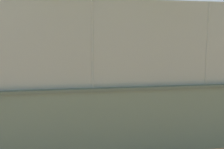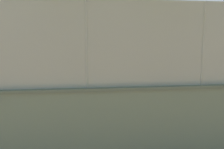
{
  "view_description": "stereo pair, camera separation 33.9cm",
  "coord_description": "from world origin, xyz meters",
  "px_view_note": "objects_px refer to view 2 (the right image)",
  "views": [
    {
      "loc": [
        1.88,
        17.37,
        3.09
      ],
      "look_at": [
        -0.36,
        5.78,
        1.46
      ],
      "focal_mm": 39.9,
      "sensor_mm": 36.0,
      "label": 1
    },
    {
      "loc": [
        1.54,
        17.42,
        3.09
      ],
      "look_at": [
        -0.36,
        5.78,
        1.46
      ],
      "focal_mm": 39.9,
      "sensor_mm": 36.0,
      "label": 2
    }
  ],
  "objects_px": {
    "sports_ball": "(75,62)",
    "player_near_wall_returning": "(159,81)",
    "spare_ball_by_wall": "(207,134)",
    "player_crossing_court": "(79,68)",
    "courtside_bench": "(74,116)"
  },
  "relations": [
    {
      "from": "player_near_wall_returning",
      "to": "courtside_bench",
      "type": "bearing_deg",
      "value": 40.58
    },
    {
      "from": "player_crossing_court",
      "to": "courtside_bench",
      "type": "xyz_separation_m",
      "value": [
        0.53,
        10.13,
        -0.54
      ]
    },
    {
      "from": "sports_ball",
      "to": "spare_ball_by_wall",
      "type": "xyz_separation_m",
      "value": [
        -4.03,
        10.69,
        -1.51
      ]
    },
    {
      "from": "player_near_wall_returning",
      "to": "courtside_bench",
      "type": "height_order",
      "value": "player_near_wall_returning"
    },
    {
      "from": "player_crossing_court",
      "to": "player_near_wall_returning",
      "type": "bearing_deg",
      "value": 122.86
    },
    {
      "from": "player_near_wall_returning",
      "to": "courtside_bench",
      "type": "xyz_separation_m",
      "value": [
        4.55,
        3.9,
        -0.49
      ]
    },
    {
      "from": "player_near_wall_returning",
      "to": "sports_ball",
      "type": "relative_size",
      "value": 13.56
    },
    {
      "from": "player_crossing_court",
      "to": "spare_ball_by_wall",
      "type": "bearing_deg",
      "value": 108.01
    },
    {
      "from": "player_crossing_court",
      "to": "courtside_bench",
      "type": "height_order",
      "value": "player_crossing_court"
    },
    {
      "from": "sports_ball",
      "to": "spare_ball_by_wall",
      "type": "height_order",
      "value": "sports_ball"
    },
    {
      "from": "player_crossing_court",
      "to": "sports_ball",
      "type": "distance_m",
      "value": 1.04
    },
    {
      "from": "player_near_wall_returning",
      "to": "courtside_bench",
      "type": "relative_size",
      "value": 1.0
    },
    {
      "from": "sports_ball",
      "to": "player_near_wall_returning",
      "type": "bearing_deg",
      "value": 128.55
    },
    {
      "from": "spare_ball_by_wall",
      "to": "player_near_wall_returning",
      "type": "bearing_deg",
      "value": -93.08
    },
    {
      "from": "player_crossing_court",
      "to": "sports_ball",
      "type": "bearing_deg",
      "value": 70.34
    }
  ]
}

